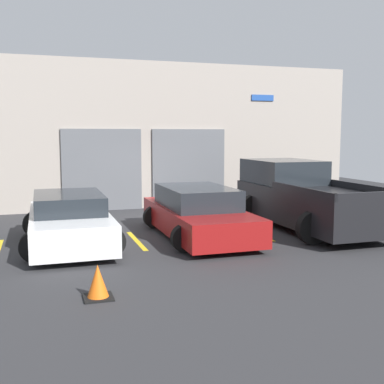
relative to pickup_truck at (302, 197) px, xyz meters
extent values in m
plane|color=#2D2D30|center=(-3.20, 1.87, -0.86)|extent=(28.00, 28.00, 0.00)
cube|color=#9E9389|center=(-3.20, 5.17, 1.72)|extent=(15.52, 0.60, 5.17)
cube|color=#595B60|center=(-4.96, 4.83, 0.54)|extent=(2.72, 0.08, 2.81)
cube|color=#595B60|center=(-1.84, 4.83, 0.54)|extent=(2.72, 0.08, 2.81)
cube|color=#1E4799|center=(1.07, 4.84, 3.12)|extent=(0.90, 0.03, 0.22)
cube|color=black|center=(0.00, -0.31, -0.17)|extent=(1.95, 5.33, 0.94)
cube|color=#1E2328|center=(0.00, 1.15, 0.64)|extent=(1.80, 2.40, 0.69)
cube|color=black|center=(-0.94, -1.51, 0.38)|extent=(0.08, 2.93, 0.18)
cube|color=black|center=(0.94, -1.51, 0.38)|extent=(0.08, 2.93, 0.18)
cube|color=black|center=(0.00, -2.94, 0.38)|extent=(1.95, 0.08, 0.18)
cylinder|color=black|center=(-0.87, 1.34, -0.46)|extent=(0.80, 0.22, 0.80)
cylinder|color=black|center=(0.87, 1.34, -0.46)|extent=(0.80, 0.22, 0.80)
cylinder|color=black|center=(-0.87, -1.97, -0.46)|extent=(0.80, 0.22, 0.80)
cylinder|color=black|center=(0.87, -1.97, -0.46)|extent=(0.80, 0.22, 0.80)
cube|color=white|center=(-6.39, -0.31, -0.39)|extent=(1.77, 4.32, 0.66)
cube|color=#1E2328|center=(-6.39, -0.21, 0.15)|extent=(1.55, 2.38, 0.42)
cylinder|color=black|center=(-7.16, 1.03, -0.54)|extent=(0.65, 0.22, 0.65)
cylinder|color=black|center=(-5.62, 1.03, -0.54)|extent=(0.65, 0.22, 0.65)
cylinder|color=black|center=(-7.16, -1.65, -0.54)|extent=(0.65, 0.22, 0.65)
cylinder|color=black|center=(-5.62, -1.65, -0.54)|extent=(0.65, 0.22, 0.65)
cube|color=maroon|center=(-3.20, -0.31, -0.41)|extent=(1.81, 4.72, 0.62)
cube|color=#1E2328|center=(-3.20, -0.20, 0.16)|extent=(1.60, 2.60, 0.51)
cylinder|color=black|center=(-3.99, 1.15, -0.55)|extent=(0.62, 0.22, 0.62)
cylinder|color=black|center=(-2.40, 1.15, -0.55)|extent=(0.62, 0.22, 0.62)
cylinder|color=black|center=(-3.99, -1.78, -0.55)|extent=(0.62, 0.22, 0.62)
cylinder|color=black|center=(-2.40, -1.78, -0.55)|extent=(0.62, 0.22, 0.62)
cube|color=gold|center=(-4.79, -0.31, -0.86)|extent=(0.12, 2.20, 0.01)
cube|color=gold|center=(-1.60, -0.31, -0.86)|extent=(0.12, 2.20, 0.01)
cube|color=gold|center=(1.60, -0.31, -0.86)|extent=(0.12, 2.20, 0.01)
cube|color=black|center=(-6.20, -4.29, -0.85)|extent=(0.47, 0.47, 0.03)
cone|color=orange|center=(-6.20, -4.29, -0.59)|extent=(0.36, 0.36, 0.55)
camera|label=1|loc=(-7.02, -11.82, 1.73)|focal=45.00mm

